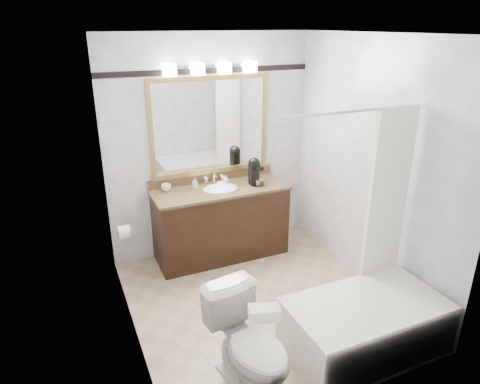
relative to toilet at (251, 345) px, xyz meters
name	(u,v)px	position (x,y,z in m)	size (l,w,h in m)	color
room	(261,184)	(0.53, 0.92, 0.86)	(2.42, 2.62, 2.52)	tan
vanity	(221,221)	(0.53, 1.94, 0.06)	(1.53, 0.58, 0.97)	black
mirror	(211,126)	(0.53, 2.20, 1.11)	(1.40, 0.04, 1.10)	#9B8046
vanity_light_bar	(211,68)	(0.53, 2.15, 1.75)	(1.02, 0.14, 0.12)	silver
accent_stripe	(209,71)	(0.53, 2.21, 1.71)	(2.40, 0.01, 0.06)	black
bathtub	(366,317)	(1.08, 0.02, -0.11)	(1.30, 0.75, 1.96)	white
tp_roll	(124,232)	(-0.61, 1.58, 0.31)	(0.12, 0.12, 0.11)	white
toilet	(251,345)	(0.00, 0.00, 0.00)	(0.43, 0.76, 0.77)	white
tissue_box	(264,313)	(0.00, -0.20, 0.43)	(0.21, 0.11, 0.08)	white
coffee_maker	(254,170)	(0.94, 1.92, 0.62)	(0.16, 0.20, 0.31)	black
cup_left	(166,187)	(-0.05, 2.10, 0.50)	(0.10, 0.10, 0.08)	white
soap_bottle_a	(195,183)	(0.28, 2.08, 0.52)	(0.05, 0.05, 0.10)	white
soap_bottle_b	(226,179)	(0.65, 2.08, 0.51)	(0.07, 0.07, 0.09)	white
soap_bar	(221,183)	(0.58, 2.05, 0.48)	(0.08, 0.05, 0.03)	beige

